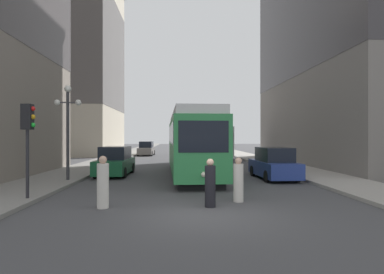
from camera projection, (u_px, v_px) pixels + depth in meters
ground_plane at (205, 215)px, 10.13m from camera, size 200.00×200.00×0.00m
sidewalk_left at (131, 152)px, 49.69m from camera, size 3.32×120.00×0.15m
sidewalk_right at (231, 152)px, 50.46m from camera, size 3.32×120.00×0.15m
streetcar at (191, 142)px, 20.79m from camera, size 3.06×13.50×3.89m
transit_bus at (215, 141)px, 38.41m from camera, size 2.88×12.73×3.45m
parked_car_left_near at (146, 149)px, 42.40m from camera, size 2.01×4.67×1.82m
parked_car_left_mid at (115, 162)px, 20.59m from camera, size 2.01×4.70×1.82m
parked_car_right_far at (274, 164)px, 18.82m from camera, size 2.00×4.62×1.82m
pedestrian_crossing_near at (210, 185)px, 11.27m from camera, size 0.38×0.38×1.68m
pedestrian_crossing_far at (103, 184)px, 11.11m from camera, size 0.40×0.40×1.78m
pedestrian_on_sidewalk at (238, 181)px, 12.20m from camera, size 0.37×0.37×1.66m
traffic_light_near_left at (28, 126)px, 12.13m from camera, size 0.47×0.36×3.50m
lamp_post_left_near at (68, 117)px, 17.28m from camera, size 1.41×0.36×5.01m
building_left_corner at (61, 60)px, 45.16m from camera, size 15.40×16.44×25.50m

